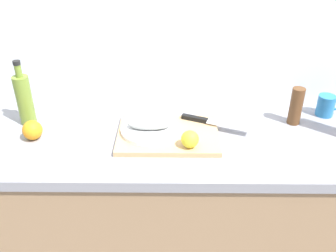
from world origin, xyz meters
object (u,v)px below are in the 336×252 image
object	(u,v)px
white_plate	(150,129)
olive_oil_bottle	(24,99)
fish_fillet	(150,124)
lemon_0	(190,139)
pepper_mill	(296,106)
cutting_board	(168,135)
coffee_mug_0	(326,105)
chef_knife	(207,121)

from	to	relation	value
white_plate	olive_oil_bottle	world-z (taller)	olive_oil_bottle
white_plate	fish_fillet	bearing A→B (deg)	180.00
fish_fillet	lemon_0	distance (m)	0.19
white_plate	lemon_0	xyz separation A→B (m)	(0.15, -0.11, 0.03)
lemon_0	pepper_mill	distance (m)	0.49
cutting_board	coffee_mug_0	size ratio (longest dim) A/B	3.47
fish_fillet	pepper_mill	bearing A→B (deg)	9.88
cutting_board	pepper_mill	bearing A→B (deg)	12.56
cutting_board	white_plate	distance (m)	0.08
cutting_board	olive_oil_bottle	world-z (taller)	olive_oil_bottle
white_plate	fish_fillet	size ratio (longest dim) A/B	1.33
cutting_board	pepper_mill	world-z (taller)	pepper_mill
cutting_board	coffee_mug_0	distance (m)	0.71
lemon_0	coffee_mug_0	xyz separation A→B (m)	(0.60, 0.29, -0.01)
chef_knife	lemon_0	size ratio (longest dim) A/B	4.24
fish_fillet	coffee_mug_0	world-z (taller)	coffee_mug_0
cutting_board	olive_oil_bottle	size ratio (longest dim) A/B	1.44
fish_fillet	olive_oil_bottle	xyz separation A→B (m)	(-0.51, 0.09, 0.06)
cutting_board	olive_oil_bottle	distance (m)	0.61
fish_fillet	cutting_board	bearing A→B (deg)	-10.08
white_plate	pepper_mill	bearing A→B (deg)	9.88
white_plate	pepper_mill	size ratio (longest dim) A/B	1.44
chef_knife	olive_oil_bottle	bearing A→B (deg)	-160.22
white_plate	coffee_mug_0	xyz separation A→B (m)	(0.76, 0.18, 0.02)
cutting_board	coffee_mug_0	world-z (taller)	coffee_mug_0
pepper_mill	olive_oil_bottle	bearing A→B (deg)	-179.53
white_plate	chef_knife	bearing A→B (deg)	15.79
lemon_0	coffee_mug_0	size ratio (longest dim) A/B	0.58
coffee_mug_0	pepper_mill	distance (m)	0.18
coffee_mug_0	fish_fillet	bearing A→B (deg)	-166.89
cutting_board	fish_fillet	distance (m)	0.09
cutting_board	white_plate	xyz separation A→B (m)	(-0.07, 0.01, 0.02)
lemon_0	coffee_mug_0	distance (m)	0.67
white_plate	coffee_mug_0	distance (m)	0.78
olive_oil_bottle	coffee_mug_0	xyz separation A→B (m)	(1.27, 0.08, -0.07)
cutting_board	lemon_0	xyz separation A→B (m)	(0.08, -0.10, 0.04)
white_plate	olive_oil_bottle	bearing A→B (deg)	169.54
coffee_mug_0	white_plate	bearing A→B (deg)	-166.89
cutting_board	lemon_0	world-z (taller)	lemon_0
chef_knife	olive_oil_bottle	size ratio (longest dim) A/B	1.02
cutting_board	olive_oil_bottle	bearing A→B (deg)	169.58
white_plate	pepper_mill	world-z (taller)	pepper_mill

